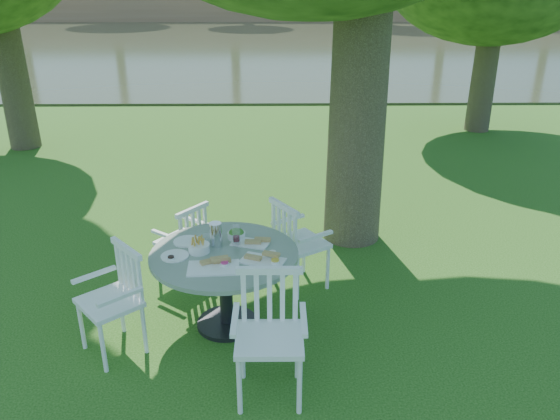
# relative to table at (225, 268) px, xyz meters

# --- Properties ---
(ground) EXTENTS (140.00, 140.00, 0.00)m
(ground) POSITION_rel_table_xyz_m (0.50, 0.54, -0.60)
(ground) COLOR #17410D
(ground) RESTS_ON ground
(table) EXTENTS (1.32, 1.32, 0.76)m
(table) POSITION_rel_table_xyz_m (0.00, 0.00, 0.00)
(table) COLOR black
(table) RESTS_ON ground
(chair_ne) EXTENTS (0.65, 0.65, 0.96)m
(chair_ne) POSITION_rel_table_xyz_m (0.64, 0.66, -0.04)
(chair_ne) COLOR white
(chair_ne) RESTS_ON ground
(chair_nw) EXTENTS (0.59, 0.60, 0.87)m
(chair_nw) POSITION_rel_table_xyz_m (-0.46, 0.81, -0.09)
(chair_nw) COLOR white
(chair_nw) RESTS_ON ground
(chair_sw) EXTENTS (0.65, 0.65, 0.94)m
(chair_sw) POSITION_rel_table_xyz_m (-0.88, -0.30, -0.05)
(chair_sw) COLOR white
(chair_sw) RESTS_ON ground
(chair_se) EXTENTS (0.51, 0.48, 1.00)m
(chair_se) POSITION_rel_table_xyz_m (0.40, -0.83, -0.02)
(chair_se) COLOR white
(chair_se) RESTS_ON ground
(tableware) EXTENTS (1.10, 0.81, 0.22)m
(tableware) POSITION_rel_table_xyz_m (-0.05, 0.04, 0.20)
(tableware) COLOR white
(tableware) RESTS_ON table
(river) EXTENTS (100.00, 28.00, 0.12)m
(river) POSITION_rel_table_xyz_m (0.50, 23.54, -0.60)
(river) COLOR #2F341F
(river) RESTS_ON ground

